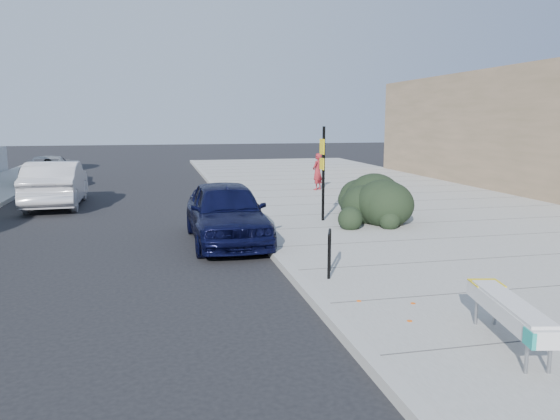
{
  "coord_description": "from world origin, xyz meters",
  "views": [
    {
      "loc": [
        -2.51,
        -9.94,
        3.04
      ],
      "look_at": [
        0.22,
        2.07,
        1.0
      ],
      "focal_mm": 35.0,
      "sensor_mm": 36.0,
      "label": 1
    }
  ],
  "objects_px": {
    "sign_post": "(323,168)",
    "wagon_silver": "(56,184)",
    "sedan_navy": "(226,212)",
    "pedestrian": "(317,172)",
    "bike_rack": "(329,249)",
    "bench": "(510,310)",
    "suv_silver": "(49,170)"
  },
  "relations": [
    {
      "from": "sign_post",
      "to": "wagon_silver",
      "type": "height_order",
      "value": "sign_post"
    },
    {
      "from": "sign_post",
      "to": "sedan_navy",
      "type": "relative_size",
      "value": 0.6
    },
    {
      "from": "pedestrian",
      "to": "wagon_silver",
      "type": "bearing_deg",
      "value": -36.78
    },
    {
      "from": "bike_rack",
      "to": "wagon_silver",
      "type": "xyz_separation_m",
      "value": [
        -6.6,
        10.98,
        0.15
      ]
    },
    {
      "from": "sign_post",
      "to": "wagon_silver",
      "type": "relative_size",
      "value": 0.55
    },
    {
      "from": "sign_post",
      "to": "sedan_navy",
      "type": "xyz_separation_m",
      "value": [
        -3.0,
        -1.57,
        -0.91
      ]
    },
    {
      "from": "wagon_silver",
      "to": "pedestrian",
      "type": "distance_m",
      "value": 10.1
    },
    {
      "from": "sedan_navy",
      "to": "wagon_silver",
      "type": "height_order",
      "value": "wagon_silver"
    },
    {
      "from": "bench",
      "to": "sign_post",
      "type": "bearing_deg",
      "value": 99.66
    },
    {
      "from": "bench",
      "to": "suv_silver",
      "type": "height_order",
      "value": "suv_silver"
    },
    {
      "from": "bike_rack",
      "to": "sign_post",
      "type": "distance_m",
      "value": 5.74
    },
    {
      "from": "sedan_navy",
      "to": "bench",
      "type": "bearing_deg",
      "value": -70.97
    },
    {
      "from": "bench",
      "to": "sign_post",
      "type": "height_order",
      "value": "sign_post"
    },
    {
      "from": "wagon_silver",
      "to": "suv_silver",
      "type": "xyz_separation_m",
      "value": [
        -1.5,
        7.23,
        -0.12
      ]
    },
    {
      "from": "bike_rack",
      "to": "bench",
      "type": "bearing_deg",
      "value": -51.81
    },
    {
      "from": "bike_rack",
      "to": "suv_silver",
      "type": "relative_size",
      "value": 0.17
    },
    {
      "from": "bench",
      "to": "pedestrian",
      "type": "bearing_deg",
      "value": 93.75
    },
    {
      "from": "sedan_navy",
      "to": "pedestrian",
      "type": "relative_size",
      "value": 2.95
    },
    {
      "from": "bike_rack",
      "to": "sign_post",
      "type": "height_order",
      "value": "sign_post"
    },
    {
      "from": "suv_silver",
      "to": "wagon_silver",
      "type": "bearing_deg",
      "value": 95.03
    },
    {
      "from": "sign_post",
      "to": "suv_silver",
      "type": "bearing_deg",
      "value": 121.75
    },
    {
      "from": "bench",
      "to": "wagon_silver",
      "type": "xyz_separation_m",
      "value": [
        -7.84,
        14.64,
        0.17
      ]
    },
    {
      "from": "bench",
      "to": "bike_rack",
      "type": "xyz_separation_m",
      "value": [
        -1.24,
        3.66,
        0.03
      ]
    },
    {
      "from": "bike_rack",
      "to": "sedan_navy",
      "type": "distance_m",
      "value": 4.13
    },
    {
      "from": "bike_rack",
      "to": "sign_post",
      "type": "xyz_separation_m",
      "value": [
        1.55,
        5.44,
        1.02
      ]
    },
    {
      "from": "sign_post",
      "to": "sedan_navy",
      "type": "bearing_deg",
      "value": -157.73
    },
    {
      "from": "wagon_silver",
      "to": "suv_silver",
      "type": "relative_size",
      "value": 1.0
    },
    {
      "from": "sign_post",
      "to": "suv_silver",
      "type": "height_order",
      "value": "sign_post"
    },
    {
      "from": "sedan_navy",
      "to": "pedestrian",
      "type": "xyz_separation_m",
      "value": [
        4.88,
        8.35,
        0.15
      ]
    },
    {
      "from": "wagon_silver",
      "to": "sedan_navy",
      "type": "bearing_deg",
      "value": 124.44
    },
    {
      "from": "sign_post",
      "to": "bike_rack",
      "type": "bearing_deg",
      "value": -111.23
    },
    {
      "from": "bench",
      "to": "suv_silver",
      "type": "distance_m",
      "value": 23.78
    }
  ]
}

